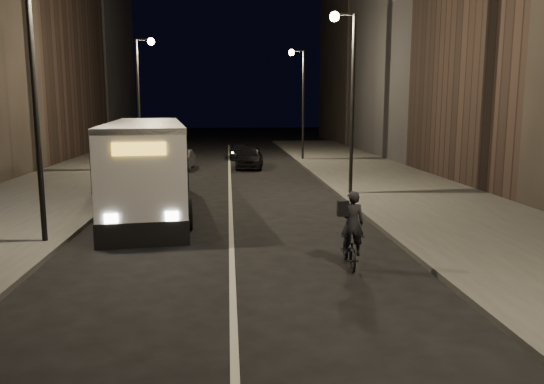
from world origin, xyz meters
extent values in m
plane|color=black|center=(0.00, 0.00, 0.00)|extent=(180.00, 180.00, 0.00)
cube|color=#393936|center=(8.50, 14.00, 0.08)|extent=(7.00, 70.00, 0.16)
cube|color=#393936|center=(-8.50, 14.00, 0.08)|extent=(7.00, 70.00, 0.16)
cube|color=black|center=(16.00, 27.50, 10.50)|extent=(8.00, 61.00, 21.00)
cube|color=black|center=(-16.00, 28.50, 11.00)|extent=(8.00, 61.00, 22.00)
cylinder|color=black|center=(5.60, 12.00, 4.16)|extent=(0.16, 0.16, 8.00)
cube|color=black|center=(5.15, 12.00, 8.16)|extent=(0.90, 0.08, 0.08)
sphere|color=#FFD18C|center=(4.70, 12.00, 8.06)|extent=(0.44, 0.44, 0.44)
cylinder|color=black|center=(5.60, 28.00, 4.16)|extent=(0.16, 0.16, 8.00)
cube|color=black|center=(5.15, 28.00, 8.16)|extent=(0.90, 0.08, 0.08)
sphere|color=#FFD18C|center=(4.70, 28.00, 8.06)|extent=(0.44, 0.44, 0.44)
cylinder|color=black|center=(-5.60, 4.00, 4.16)|extent=(0.16, 0.16, 8.00)
cylinder|color=black|center=(-5.60, 22.00, 4.16)|extent=(0.16, 0.16, 8.00)
cube|color=black|center=(-5.15, 22.00, 8.16)|extent=(0.90, 0.08, 0.08)
sphere|color=#FFD18C|center=(-4.70, 22.00, 8.06)|extent=(0.44, 0.44, 0.44)
cube|color=white|center=(-3.40, 9.98, 1.74)|extent=(4.25, 13.28, 3.48)
cube|color=black|center=(-3.40, 9.98, 2.23)|extent=(4.29, 12.86, 1.25)
cube|color=white|center=(-3.40, 9.98, 3.43)|extent=(4.27, 13.29, 0.20)
cube|color=gold|center=(-2.62, 3.50, 2.94)|extent=(1.53, 0.31, 0.38)
cylinder|color=black|center=(-4.21, 5.29, 0.54)|extent=(0.51, 1.13, 1.09)
cylinder|color=black|center=(-1.51, 5.61, 0.54)|extent=(0.51, 1.13, 1.09)
cylinder|color=black|center=(-5.24, 13.93, 0.54)|extent=(0.51, 1.13, 1.09)
cylinder|color=black|center=(-2.54, 14.25, 0.54)|extent=(0.51, 1.13, 1.09)
imported|color=black|center=(3.09, 1.23, 0.46)|extent=(0.72, 1.80, 0.93)
imported|color=black|center=(3.09, 1.03, 1.19)|extent=(0.64, 0.44, 1.69)
imported|color=black|center=(1.37, 23.55, 0.74)|extent=(2.12, 4.47, 1.48)
imported|color=#303132|center=(-3.13, 23.27, 0.66)|extent=(1.61, 4.07, 1.32)
imported|color=black|center=(0.80, 30.02, 0.56)|extent=(1.59, 3.89, 1.13)
camera|label=1|loc=(-0.06, -12.02, 4.17)|focal=35.00mm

